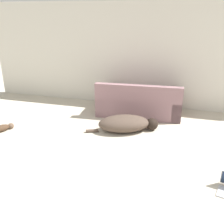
% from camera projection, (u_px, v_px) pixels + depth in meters
% --- Properties ---
extents(wall_back, '(7.51, 0.06, 2.44)m').
position_uv_depth(wall_back, '(133.00, 56.00, 5.97)').
color(wall_back, beige).
rests_on(wall_back, ground_plane).
extents(couch, '(1.90, 0.94, 0.77)m').
position_uv_depth(couch, '(139.00, 103.00, 5.65)').
color(couch, gray).
rests_on(couch, ground_plane).
extents(dog, '(1.39, 0.84, 0.32)m').
position_uv_depth(dog, '(126.00, 124.00, 4.88)').
color(dog, '#4C3D33').
rests_on(dog, ground_plane).
extents(cat, '(0.33, 0.48, 0.14)m').
position_uv_depth(cat, '(3.00, 128.00, 4.91)').
color(cat, '#473323').
rests_on(cat, ground_plane).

